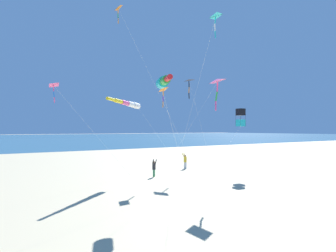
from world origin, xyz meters
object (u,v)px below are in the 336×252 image
kite_windsock_white_trailing (129,104)px  kite_box_green_low_center (241,118)px  person_adult_flyer (185,160)px  kite_delta_orange_high_right (54,86)px  kite_delta_yellow_midlevel (189,81)px  kite_windsock_black_fish_shape (164,81)px  kite_delta_small_distant (215,18)px  person_child_green_jacket (154,167)px  kite_delta_rainbow_low_near (119,10)px  kite_delta_red_high_left (163,90)px  kite_delta_long_streamer_right (217,82)px

kite_windsock_white_trailing → kite_box_green_low_center: kite_windsock_white_trailing is taller
person_adult_flyer → kite_windsock_white_trailing: bearing=-67.3°
kite_delta_orange_high_right → kite_delta_yellow_midlevel: kite_delta_yellow_midlevel is taller
kite_windsock_black_fish_shape → kite_delta_small_distant: bearing=46.5°
person_child_green_jacket → kite_delta_rainbow_low_near: kite_delta_rainbow_low_near is taller
person_child_green_jacket → kite_delta_yellow_midlevel: bearing=92.5°
kite_windsock_black_fish_shape → kite_delta_red_high_left: (-7.58, 4.92, 0.57)m
person_child_green_jacket → kite_delta_rainbow_low_near: size_ratio=0.12×
kite_delta_rainbow_low_near → kite_windsock_white_trailing: bearing=143.4°
person_child_green_jacket → kite_delta_red_high_left: kite_delta_red_high_left is taller
person_child_green_jacket → kite_delta_yellow_midlevel: kite_delta_yellow_midlevel is taller
person_child_green_jacket → kite_delta_small_distant: 17.09m
kite_delta_rainbow_low_near → kite_windsock_black_fish_shape: kite_delta_rainbow_low_near is taller
kite_box_green_low_center → person_child_green_jacket: bearing=-116.4°
kite_delta_long_streamer_right → kite_delta_yellow_midlevel: (-9.79, 4.82, 1.77)m
kite_delta_rainbow_low_near → kite_delta_small_distant: bearing=28.0°
kite_delta_small_distant → kite_delta_yellow_midlevel: size_ratio=1.19×
kite_delta_long_streamer_right → kite_windsock_white_trailing: bearing=-158.1°
kite_delta_rainbow_low_near → kite_delta_red_high_left: bearing=114.3°
kite_delta_orange_high_right → kite_delta_long_streamer_right: size_ratio=0.84×
person_child_green_jacket → kite_delta_small_distant: bearing=-11.6°
kite_delta_small_distant → kite_delta_red_high_left: (-10.08, 2.29, -3.79)m
kite_delta_small_distant → kite_delta_long_streamer_right: 5.30m
kite_windsock_white_trailing → kite_box_green_low_center: bearing=74.0°
person_adult_flyer → kite_delta_small_distant: bearing=-31.0°
person_child_green_jacket → kite_windsock_white_trailing: 7.46m
kite_delta_red_high_left → kite_delta_yellow_midlevel: size_ratio=0.85×
kite_windsock_white_trailing → kite_delta_red_high_left: (1.16, 3.24, 1.48)m
person_child_green_jacket → kite_delta_yellow_midlevel: size_ratio=0.17×
kite_delta_orange_high_right → kite_delta_long_streamer_right: (8.20, 10.73, 0.24)m
kite_delta_small_distant → kite_delta_red_high_left: kite_delta_small_distant is taller
kite_windsock_black_fish_shape → kite_delta_yellow_midlevel: bearing=134.4°
person_adult_flyer → person_child_green_jacket: person_adult_flyer is taller
person_child_green_jacket → kite_windsock_white_trailing: size_ratio=0.16×
person_child_green_jacket → kite_delta_orange_high_right: size_ratio=0.19×
kite_box_green_low_center → kite_delta_yellow_midlevel: bearing=-140.3°
kite_windsock_black_fish_shape → kite_delta_rainbow_low_near: bearing=-165.5°
kite_windsock_white_trailing → kite_box_green_low_center: (3.46, 12.08, -1.19)m
kite_windsock_white_trailing → kite_box_green_low_center: 12.62m
person_adult_flyer → kite_delta_orange_high_right: (4.83, -17.49, 7.63)m
person_adult_flyer → person_child_green_jacket: (3.46, -6.84, -0.07)m
person_adult_flyer → kite_delta_rainbow_low_near: kite_delta_rainbow_low_near is taller
kite_delta_yellow_midlevel → person_adult_flyer: bearing=149.1°
kite_delta_rainbow_low_near → kite_windsock_black_fish_shape: 8.11m
kite_windsock_black_fish_shape → kite_delta_long_streamer_right: (-0.01, 5.19, 0.46)m
person_adult_flyer → person_child_green_jacket: size_ratio=1.07×
person_adult_flyer → kite_box_green_low_center: (7.75, 1.80, 5.30)m
kite_delta_small_distant → kite_delta_long_streamer_right: bearing=134.4°
kite_box_green_low_center → kite_delta_long_streamer_right: bearing=-58.4°
kite_delta_small_distant → person_child_green_jacket: bearing=168.4°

